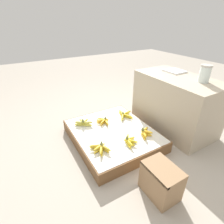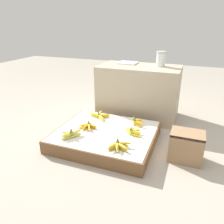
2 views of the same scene
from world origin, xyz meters
name	(u,v)px [view 2 (image 2 of 2)]	position (x,y,z in m)	size (l,w,h in m)	color
ground_plane	(106,142)	(0.00, 0.00, 0.00)	(10.00, 10.00, 0.00)	#A89E8E
display_platform	(106,137)	(0.00, 0.00, 0.07)	(1.04, 0.89, 0.14)	brown
back_vendor_table	(138,92)	(0.13, 0.85, 0.35)	(1.04, 0.57, 0.69)	tan
wooden_crate	(186,146)	(0.83, -0.03, 0.15)	(0.30, 0.22, 0.29)	#997551
banana_bunch_front_left	(71,134)	(-0.28, -0.26, 0.18)	(0.18, 0.21, 0.11)	gold
banana_bunch_front_midleft	(119,146)	(0.25, -0.28, 0.17)	(0.20, 0.17, 0.10)	gold
banana_bunch_middle_left	(88,126)	(-0.20, -0.01, 0.17)	(0.22, 0.16, 0.08)	gold
banana_bunch_middle_midleft	(133,132)	(0.29, 0.03, 0.17)	(0.20, 0.16, 0.10)	yellow
banana_bunch_back_left	(100,116)	(-0.20, 0.29, 0.17)	(0.27, 0.24, 0.09)	yellow
banana_bunch_back_midleft	(136,122)	(0.27, 0.26, 0.18)	(0.16, 0.17, 0.11)	gold
glass_jar	(161,59)	(0.38, 0.92, 0.79)	(0.12, 0.12, 0.19)	silver
foam_tray_white	(128,63)	(-0.07, 0.97, 0.70)	(0.24, 0.22, 0.02)	white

